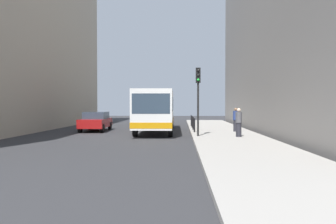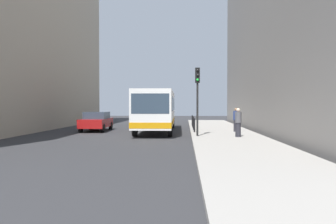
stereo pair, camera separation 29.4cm
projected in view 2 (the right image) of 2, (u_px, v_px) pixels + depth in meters
The scene contains 14 objects.
ground_plane at pixel (141, 136), 20.95m from camera, with size 80.00×80.00×0.00m, color #2D2D30.
sidewalk at pixel (226, 136), 20.67m from camera, with size 4.40×40.00×0.15m, color #9E9991.
building_left at pixel (1, 29), 25.38m from camera, with size 7.00×32.00×15.80m, color #B2A38C.
building_right at pixel (303, 20), 24.17m from camera, with size 7.00×32.00×16.53m, color gray.
bus at pixel (157, 109), 24.89m from camera, with size 2.71×11.06×3.00m.
car_beside_bus at pixel (97, 121), 25.46m from camera, with size 2.00×4.47×1.48m.
car_behind_bus at pixel (159, 116), 35.70m from camera, with size 1.89×4.41×1.48m.
traffic_light at pixel (197, 89), 19.63m from camera, with size 0.28×0.33×4.10m.
bollard_near at pixel (194, 125), 22.52m from camera, with size 0.11×0.11×0.95m, color black.
bollard_mid at pixel (194, 123), 24.78m from camera, with size 0.11×0.11×0.95m, color black.
bollard_far at pixel (193, 122), 27.03m from camera, with size 0.11×0.11×0.95m, color black.
bollard_farthest at pixel (192, 121), 29.28m from camera, with size 0.11×0.11×0.95m, color black.
pedestrian_near_signal at pixel (238, 123), 19.16m from camera, with size 0.38×0.38×1.69m.
pedestrian_mid_sidewalk at pixel (236, 120), 23.00m from camera, with size 0.38×0.38×1.67m.
Camera 2 is at (2.82, -20.80, 2.02)m, focal length 35.04 mm.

